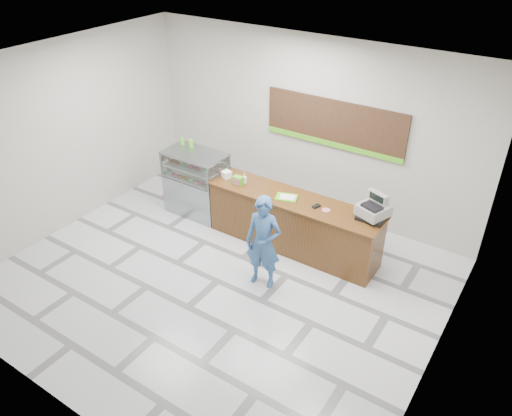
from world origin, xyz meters
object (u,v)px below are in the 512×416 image
Objects in this scene: display_case at (196,183)px; cash_register at (374,210)px; customer at (263,242)px; sales_counter at (293,223)px; serving_tray at (287,197)px.

cash_register is (3.60, 0.18, 0.51)m from display_case.
sales_counter is at bearing 84.75° from customer.
customer is (0.10, -1.14, 0.30)m from sales_counter.
display_case reaches higher than sales_counter.
customer is (2.32, -1.14, 0.14)m from display_case.
serving_tray is at bearing 91.31° from customer.
serving_tray is (-1.50, -0.22, -0.15)m from cash_register.
display_case is at bearing -179.99° from sales_counter.
sales_counter is 7.49× the size of serving_tray.
cash_register is (1.38, 0.18, 0.67)m from sales_counter.
display_case is at bearing 143.42° from customer.
customer reaches higher than serving_tray.
cash_register is at bearing 7.31° from sales_counter.
sales_counter is 2.00× the size of customer.
customer reaches higher than cash_register.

